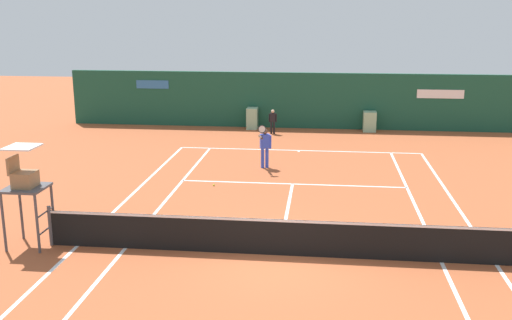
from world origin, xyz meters
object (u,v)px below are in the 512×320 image
Objects in this scene: umpire_chair at (25,183)px; player_on_baseline at (265,145)px; tennis_ball_by_sideline at (214,185)px; ball_kid_left_post at (273,120)px.

umpire_chair is 1.48× the size of player_on_baseline.
player_on_baseline is 26.57× the size of tennis_ball_by_sideline.
player_on_baseline reaches higher than tennis_ball_by_sideline.
player_on_baseline is at bearing 89.90° from ball_kid_left_post.
umpire_chair is at bearing -122.45° from tennis_ball_by_sideline.
umpire_chair is 2.17× the size of ball_kid_left_post.
ball_kid_left_post is at bearing 161.80° from umpire_chair.
umpire_chair reaches higher than player_on_baseline.
umpire_chair is 7.24m from tennis_ball_by_sideline.
player_on_baseline is at bearing 60.36° from tennis_ball_by_sideline.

